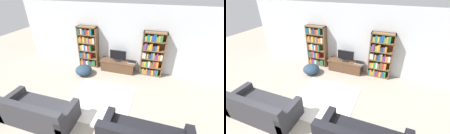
{
  "view_description": "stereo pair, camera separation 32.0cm",
  "coord_description": "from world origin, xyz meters",
  "views": [
    {
      "loc": [
        1.3,
        -1.33,
        3.26
      ],
      "look_at": [
        -0.02,
        2.96,
        0.7
      ],
      "focal_mm": 24.0,
      "sensor_mm": 36.0,
      "label": 1
    },
    {
      "loc": [
        1.61,
        -1.22,
        3.26
      ],
      "look_at": [
        -0.02,
        2.96,
        0.7
      ],
      "focal_mm": 24.0,
      "sensor_mm": 36.0,
      "label": 2
    }
  ],
  "objects": [
    {
      "name": "area_rug",
      "position": [
        -0.11,
        2.0,
        0.01
      ],
      "size": [
        1.94,
        1.93,
        0.02
      ],
      "color": "white",
      "rests_on": "ground_plane"
    },
    {
      "name": "bookshelf_right",
      "position": [
        1.24,
        4.05,
        0.85
      ],
      "size": [
        0.84,
        0.3,
        1.74
      ],
      "color": "brown",
      "rests_on": "ground_plane"
    },
    {
      "name": "bookshelf_left",
      "position": [
        -1.43,
        4.05,
        0.86
      ],
      "size": [
        0.84,
        0.3,
        1.74
      ],
      "color": "brown",
      "rests_on": "ground_plane"
    },
    {
      "name": "laptop",
      "position": [
        0.52,
        3.96,
        0.47
      ],
      "size": [
        0.35,
        0.24,
        0.03
      ],
      "color": "silver",
      "rests_on": "tv_stand"
    },
    {
      "name": "wall_back",
      "position": [
        0.0,
        4.23,
        1.3
      ],
      "size": [
        8.8,
        0.06,
        2.6
      ],
      "color": "silver",
      "rests_on": "ground_plane"
    },
    {
      "name": "beanbag_ottoman",
      "position": [
        -1.29,
        3.24,
        0.19
      ],
      "size": [
        0.65,
        0.65,
        0.38
      ],
      "primitive_type": "ellipsoid",
      "color": "#23384C",
      "rests_on": "ground_plane"
    },
    {
      "name": "television",
      "position": [
        -0.07,
        3.93,
        0.7
      ],
      "size": [
        0.67,
        0.16,
        0.46
      ],
      "color": "black",
      "rests_on": "tv_stand"
    },
    {
      "name": "couch_left_sectional",
      "position": [
        -1.38,
        0.79,
        0.28
      ],
      "size": [
        1.96,
        0.9,
        0.81
      ],
      "color": "#2D2D33",
      "rests_on": "ground_plane"
    },
    {
      "name": "tv_stand",
      "position": [
        -0.07,
        3.93,
        0.23
      ],
      "size": [
        1.43,
        0.48,
        0.46
      ],
      "color": "brown",
      "rests_on": "ground_plane"
    }
  ]
}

